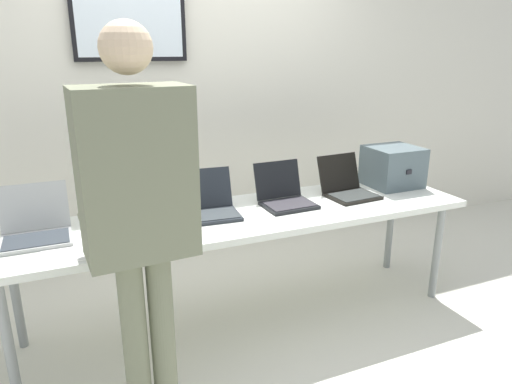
{
  "coord_description": "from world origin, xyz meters",
  "views": [
    {
      "loc": [
        -0.97,
        -2.44,
        1.69
      ],
      "look_at": [
        0.07,
        0.01,
        0.86
      ],
      "focal_mm": 32.41,
      "sensor_mm": 36.0,
      "label": 1
    }
  ],
  "objects_px": {
    "laptop_station_0": "(36,227)",
    "person": "(138,202)",
    "equipment_box": "(393,166)",
    "coffee_mug": "(100,244)",
    "laptop_station_3": "(284,195)",
    "workbench": "(246,221)",
    "laptop_station_1": "(127,215)",
    "laptop_station_4": "(347,187)",
    "laptop_station_2": "(209,205)"
  },
  "relations": [
    {
      "from": "laptop_station_0",
      "to": "coffee_mug",
      "type": "xyz_separation_m",
      "value": [
        0.29,
        -0.33,
        -0.01
      ]
    },
    {
      "from": "workbench",
      "to": "person",
      "type": "height_order",
      "value": "person"
    },
    {
      "from": "laptop_station_4",
      "to": "laptop_station_2",
      "type": "bearing_deg",
      "value": 179.39
    },
    {
      "from": "laptop_station_1",
      "to": "person",
      "type": "height_order",
      "value": "person"
    },
    {
      "from": "laptop_station_4",
      "to": "laptop_station_1",
      "type": "bearing_deg",
      "value": 179.57
    },
    {
      "from": "equipment_box",
      "to": "laptop_station_0",
      "type": "distance_m",
      "value": 2.35
    },
    {
      "from": "laptop_station_0",
      "to": "person",
      "type": "relative_size",
      "value": 0.2
    },
    {
      "from": "person",
      "to": "laptop_station_1",
      "type": "bearing_deg",
      "value": 87.58
    },
    {
      "from": "laptop_station_1",
      "to": "laptop_station_4",
      "type": "distance_m",
      "value": 1.45
    },
    {
      "from": "coffee_mug",
      "to": "person",
      "type": "bearing_deg",
      "value": -68.75
    },
    {
      "from": "workbench",
      "to": "laptop_station_1",
      "type": "relative_size",
      "value": 7.59
    },
    {
      "from": "laptop_station_1",
      "to": "laptop_station_2",
      "type": "distance_m",
      "value": 0.48
    },
    {
      "from": "laptop_station_1",
      "to": "person",
      "type": "distance_m",
      "value": 0.75
    },
    {
      "from": "laptop_station_3",
      "to": "coffee_mug",
      "type": "distance_m",
      "value": 1.2
    },
    {
      "from": "equipment_box",
      "to": "laptop_station_3",
      "type": "xyz_separation_m",
      "value": [
        -0.9,
        -0.07,
        -0.08
      ]
    },
    {
      "from": "person",
      "to": "laptop_station_2",
      "type": "bearing_deg",
      "value": 53.56
    },
    {
      "from": "laptop_station_2",
      "to": "laptop_station_4",
      "type": "distance_m",
      "value": 0.97
    },
    {
      "from": "equipment_box",
      "to": "person",
      "type": "bearing_deg",
      "value": -158.43
    },
    {
      "from": "equipment_box",
      "to": "laptop_station_4",
      "type": "xyz_separation_m",
      "value": [
        -0.43,
        -0.07,
        -0.08
      ]
    },
    {
      "from": "workbench",
      "to": "laptop_station_4",
      "type": "distance_m",
      "value": 0.77
    },
    {
      "from": "laptop_station_1",
      "to": "laptop_station_4",
      "type": "height_order",
      "value": "laptop_station_1"
    },
    {
      "from": "workbench",
      "to": "equipment_box",
      "type": "height_order",
      "value": "equipment_box"
    },
    {
      "from": "laptop_station_0",
      "to": "laptop_station_3",
      "type": "bearing_deg",
      "value": -0.59
    },
    {
      "from": "laptop_station_3",
      "to": "person",
      "type": "relative_size",
      "value": 0.18
    },
    {
      "from": "laptop_station_0",
      "to": "laptop_station_3",
      "type": "distance_m",
      "value": 1.44
    },
    {
      "from": "coffee_mug",
      "to": "laptop_station_3",
      "type": "bearing_deg",
      "value": 15.17
    },
    {
      "from": "laptop_station_1",
      "to": "laptop_station_4",
      "type": "relative_size",
      "value": 1.04
    },
    {
      "from": "workbench",
      "to": "laptop_station_3",
      "type": "relative_size",
      "value": 8.67
    },
    {
      "from": "laptop_station_2",
      "to": "coffee_mug",
      "type": "relative_size",
      "value": 3.82
    },
    {
      "from": "laptop_station_4",
      "to": "person",
      "type": "xyz_separation_m",
      "value": [
        -1.48,
        -0.68,
        0.3
      ]
    },
    {
      "from": "equipment_box",
      "to": "person",
      "type": "distance_m",
      "value": 2.07
    },
    {
      "from": "laptop_station_2",
      "to": "person",
      "type": "bearing_deg",
      "value": -126.44
    },
    {
      "from": "workbench",
      "to": "laptop_station_2",
      "type": "distance_m",
      "value": 0.24
    },
    {
      "from": "person",
      "to": "laptop_station_4",
      "type": "bearing_deg",
      "value": 24.67
    },
    {
      "from": "workbench",
      "to": "laptop_station_1",
      "type": "distance_m",
      "value": 0.7
    },
    {
      "from": "workbench",
      "to": "laptop_station_2",
      "type": "height_order",
      "value": "laptop_station_2"
    },
    {
      "from": "laptop_station_1",
      "to": "laptop_station_2",
      "type": "xyz_separation_m",
      "value": [
        0.48,
        -0.0,
        -0.0
      ]
    },
    {
      "from": "laptop_station_1",
      "to": "person",
      "type": "xyz_separation_m",
      "value": [
        -0.03,
        -0.69,
        0.3
      ]
    },
    {
      "from": "laptop_station_0",
      "to": "laptop_station_3",
      "type": "xyz_separation_m",
      "value": [
        1.44,
        -0.01,
        -0.0
      ]
    },
    {
      "from": "coffee_mug",
      "to": "equipment_box",
      "type": "bearing_deg",
      "value": 10.57
    },
    {
      "from": "laptop_station_2",
      "to": "laptop_station_4",
      "type": "xyz_separation_m",
      "value": [
        0.97,
        -0.01,
        0.0
      ]
    },
    {
      "from": "equipment_box",
      "to": "laptop_station_2",
      "type": "bearing_deg",
      "value": -177.37
    },
    {
      "from": "laptop_station_2",
      "to": "workbench",
      "type": "bearing_deg",
      "value": -18.49
    },
    {
      "from": "workbench",
      "to": "laptop_station_0",
      "type": "relative_size",
      "value": 8.13
    },
    {
      "from": "equipment_box",
      "to": "coffee_mug",
      "type": "bearing_deg",
      "value": -169.43
    },
    {
      "from": "laptop_station_0",
      "to": "workbench",
      "type": "bearing_deg",
      "value": -3.86
    },
    {
      "from": "equipment_box",
      "to": "laptop_station_0",
      "type": "bearing_deg",
      "value": -178.64
    },
    {
      "from": "laptop_station_4",
      "to": "laptop_station_0",
      "type": "bearing_deg",
      "value": 179.43
    },
    {
      "from": "workbench",
      "to": "laptop_station_4",
      "type": "height_order",
      "value": "laptop_station_4"
    },
    {
      "from": "laptop_station_3",
      "to": "equipment_box",
      "type": "bearing_deg",
      "value": 4.48
    }
  ]
}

